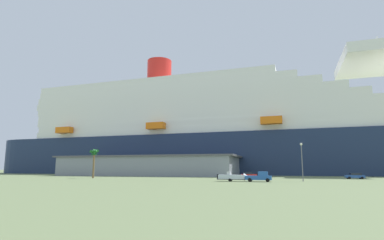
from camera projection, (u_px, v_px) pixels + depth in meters
name	position (u px, v px, depth m)	size (l,w,h in m)	color
ground_plane	(205.00, 176.00, 109.45)	(600.00, 600.00, 0.00)	#66754C
cruise_ship	(215.00, 135.00, 139.70)	(249.49, 59.23, 62.61)	#1E2D4C
terminal_building	(150.00, 166.00, 115.52)	(69.24, 31.09, 7.33)	gray
pickup_truck	(260.00, 177.00, 65.77)	(5.73, 2.59, 2.20)	#2659A5
small_boat_on_trailer	(235.00, 177.00, 67.26)	(8.16, 2.24, 2.15)	#595960
palm_tree	(94.00, 155.00, 88.72)	(2.93, 2.84, 8.39)	brown
street_lamp	(302.00, 156.00, 68.13)	(0.56, 0.56, 8.57)	slate
parked_car_blue_suv	(355.00, 176.00, 80.97)	(4.70, 2.19, 1.58)	#264C99
parked_car_red_hatchback	(249.00, 175.00, 91.89)	(4.71, 2.11, 1.58)	red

